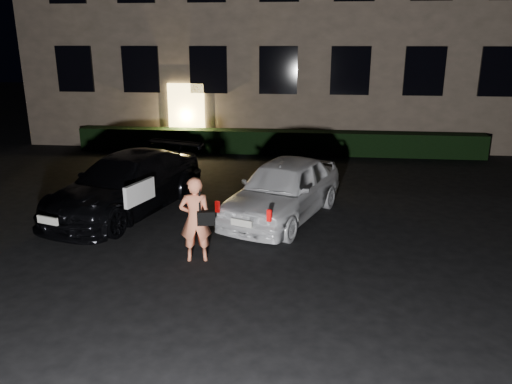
# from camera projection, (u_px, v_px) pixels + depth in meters

# --- Properties ---
(ground) EXTENTS (80.00, 80.00, 0.00)m
(ground) POSITION_uv_depth(u_px,v_px,m) (234.00, 283.00, 8.72)
(ground) COLOR black
(ground) RESTS_ON ground
(hedge) EXTENTS (15.00, 0.70, 0.85)m
(hedge) POSITION_uv_depth(u_px,v_px,m) (277.00, 142.00, 18.58)
(hedge) COLOR black
(hedge) RESTS_ON ground
(sedan) EXTENTS (3.32, 5.23, 1.41)m
(sedan) POSITION_uv_depth(u_px,v_px,m) (126.00, 184.00, 12.15)
(sedan) COLOR black
(sedan) RESTS_ON ground
(hatch) EXTENTS (3.06, 4.50, 1.42)m
(hatch) POSITION_uv_depth(u_px,v_px,m) (283.00, 189.00, 11.74)
(hatch) COLOR white
(hatch) RESTS_ON ground
(man) EXTENTS (0.74, 0.51, 1.66)m
(man) POSITION_uv_depth(u_px,v_px,m) (196.00, 219.00, 9.40)
(man) COLOR #F1815B
(man) RESTS_ON ground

